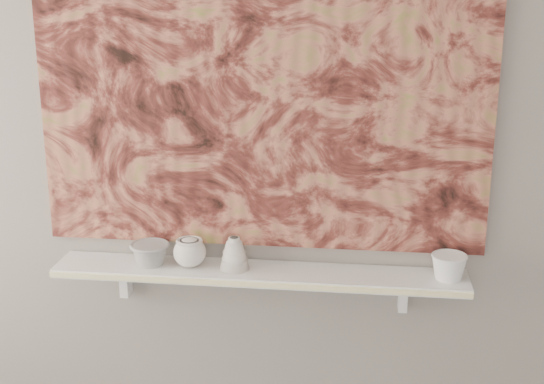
% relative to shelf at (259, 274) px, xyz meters
% --- Properties ---
extents(wall_back, '(3.60, 0.00, 3.60)m').
position_rel_shelf_xyz_m(wall_back, '(0.00, 0.09, 0.44)').
color(wall_back, gray).
rests_on(wall_back, floor).
extents(shelf, '(1.40, 0.18, 0.03)m').
position_rel_shelf_xyz_m(shelf, '(0.00, 0.00, 0.00)').
color(shelf, white).
rests_on(shelf, wall_back).
extents(shelf_stripe, '(1.40, 0.01, 0.02)m').
position_rel_shelf_xyz_m(shelf_stripe, '(0.00, -0.09, 0.00)').
color(shelf_stripe, '#F8EDA5').
rests_on(shelf_stripe, shelf).
extents(bracket_left, '(0.03, 0.06, 0.12)m').
position_rel_shelf_xyz_m(bracket_left, '(-0.49, 0.06, -0.07)').
color(bracket_left, white).
rests_on(bracket_left, wall_back).
extents(bracket_right, '(0.03, 0.06, 0.12)m').
position_rel_shelf_xyz_m(bracket_right, '(0.49, 0.06, -0.07)').
color(bracket_right, white).
rests_on(bracket_right, wall_back).
extents(painting, '(1.50, 0.02, 1.10)m').
position_rel_shelf_xyz_m(painting, '(0.00, 0.08, 0.62)').
color(painting, maroon).
rests_on(painting, wall_back).
extents(house_motif, '(0.09, 0.00, 0.08)m').
position_rel_shelf_xyz_m(house_motif, '(0.45, 0.07, 0.32)').
color(house_motif, black).
rests_on(house_motif, painting).
extents(bowl_grey, '(0.14, 0.14, 0.08)m').
position_rel_shelf_xyz_m(bowl_grey, '(-0.38, 0.00, 0.05)').
color(bowl_grey, '#969693').
rests_on(bowl_grey, shelf).
extents(cup_cream, '(0.13, 0.13, 0.10)m').
position_rel_shelf_xyz_m(cup_cream, '(-0.24, 0.00, 0.07)').
color(cup_cream, silver).
rests_on(cup_cream, shelf).
extents(bell_vessel, '(0.12, 0.12, 0.11)m').
position_rel_shelf_xyz_m(bell_vessel, '(-0.08, 0.00, 0.07)').
color(bell_vessel, silver).
rests_on(bell_vessel, shelf).
extents(bowl_white, '(0.15, 0.15, 0.09)m').
position_rel_shelf_xyz_m(bowl_white, '(0.63, 0.00, 0.06)').
color(bowl_white, white).
rests_on(bowl_white, shelf).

